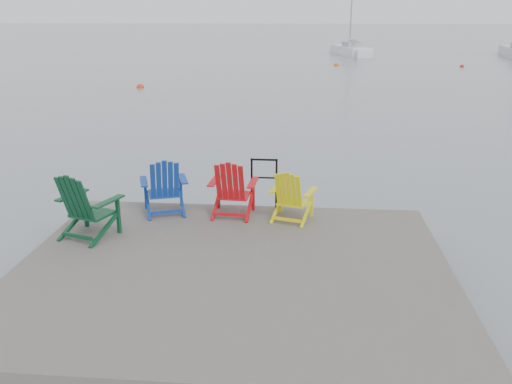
# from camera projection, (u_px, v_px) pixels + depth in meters

# --- Properties ---
(ground) EXTENTS (400.00, 400.00, 0.00)m
(ground) POSITION_uv_depth(u_px,v_px,m) (233.00, 299.00, 7.63)
(ground) COLOR slate
(ground) RESTS_ON ground
(dock) EXTENTS (6.00, 5.00, 1.40)m
(dock) POSITION_uv_depth(u_px,v_px,m) (233.00, 276.00, 7.52)
(dock) COLOR #302D2B
(dock) RESTS_ON ground
(handrail) EXTENTS (0.48, 0.04, 0.90)m
(handrail) POSITION_uv_depth(u_px,v_px,m) (264.00, 178.00, 9.60)
(handrail) COLOR black
(handrail) RESTS_ON dock
(chair_green) EXTENTS (1.01, 0.96, 1.06)m
(chair_green) POSITION_uv_depth(u_px,v_px,m) (85.00, 205.00, 8.29)
(chair_green) COLOR #0A3A1F
(chair_green) RESTS_ON dock
(chair_blue) EXTENTS (0.95, 0.90, 1.00)m
(chair_blue) POSITION_uv_depth(u_px,v_px,m) (164.00, 186.00, 9.30)
(chair_blue) COLOR navy
(chair_blue) RESTS_ON dock
(chair_red) EXTENTS (0.83, 0.77, 1.00)m
(chair_red) POSITION_uv_depth(u_px,v_px,m) (232.00, 188.00, 9.20)
(chair_red) COLOR #BB0D12
(chair_red) RESTS_ON dock
(chair_yellow) EXTENTS (0.83, 0.78, 0.89)m
(chair_yellow) POSITION_uv_depth(u_px,v_px,m) (291.00, 195.00, 8.99)
(chair_yellow) COLOR yellow
(chair_yellow) RESTS_ON dock
(sailboat_near) EXTENTS (3.55, 7.58, 10.28)m
(sailboat_near) POSITION_uv_depth(u_px,v_px,m) (351.00, 51.00, 51.31)
(sailboat_near) COLOR silver
(sailboat_near) RESTS_ON ground
(buoy_b) EXTENTS (0.41, 0.41, 0.41)m
(buoy_b) POSITION_uv_depth(u_px,v_px,m) (140.00, 88.00, 29.03)
(buoy_b) COLOR red
(buoy_b) RESTS_ON ground
(buoy_c) EXTENTS (0.33, 0.33, 0.33)m
(buoy_c) POSITION_uv_depth(u_px,v_px,m) (462.00, 67.00, 40.11)
(buoy_c) COLOR red
(buoy_c) RESTS_ON ground
(buoy_d) EXTENTS (0.40, 0.40, 0.40)m
(buoy_d) POSITION_uv_depth(u_px,v_px,m) (337.00, 66.00, 41.15)
(buoy_d) COLOR #E5560D
(buoy_d) RESTS_ON ground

